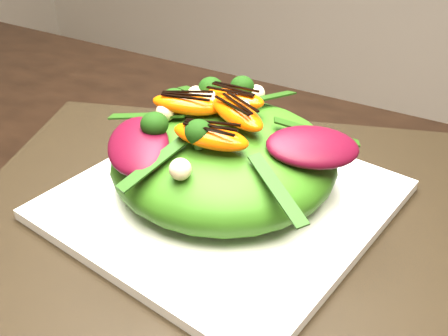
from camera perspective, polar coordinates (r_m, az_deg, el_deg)
The scene contains 9 objects.
placemat at distance 0.52m, azimuth -0.00°, elevation -4.10°, with size 0.50×0.38×0.00m, color black.
plate_base at distance 0.51m, azimuth -0.00°, elevation -3.44°, with size 0.28×0.28×0.01m, color white.
salad_bowl at distance 0.50m, azimuth -0.00°, elevation -2.20°, with size 0.22×0.22×0.02m, color white.
lettuce_mound at distance 0.49m, azimuth -0.00°, elevation 0.98°, with size 0.21×0.21×0.07m, color #366D14.
radicchio_leaf at distance 0.45m, azimuth 9.67°, elevation 2.28°, with size 0.08×0.05×0.02m, color #430716.
orange_segment at distance 0.48m, azimuth 0.42°, elevation 6.46°, with size 0.06×0.03×0.02m, color #F54E04.
broccoli_floret at distance 0.53m, azimuth -4.06°, elevation 8.78°, with size 0.03×0.03×0.03m, color black.
macadamia_nut at distance 0.43m, azimuth 2.47°, elevation 2.67°, with size 0.02×0.02×0.02m, color beige.
balsamic_drizzle at distance 0.47m, azimuth 0.43°, elevation 7.46°, with size 0.05×0.00×0.00m, color black.
Camera 1 is at (0.45, -0.20, 1.06)m, focal length 42.00 mm.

